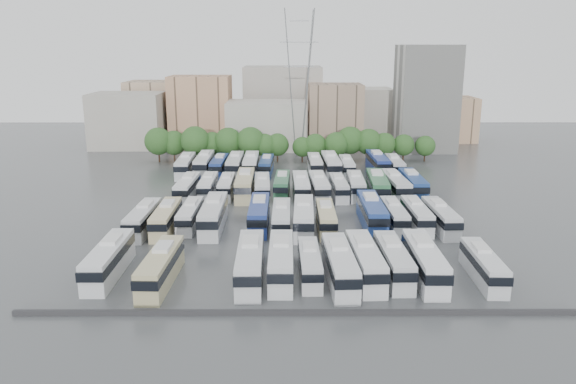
{
  "coord_description": "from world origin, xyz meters",
  "views": [
    {
      "loc": [
        -0.86,
        -83.69,
        25.93
      ],
      "look_at": [
        -0.66,
        3.58,
        3.0
      ],
      "focal_mm": 35.0,
      "sensor_mm": 36.0,
      "label": 1
    }
  ],
  "objects_px": {
    "bus_r3_s3": "(235,164)",
    "bus_r0_s8": "(340,265)",
    "bus_r2_s11": "(378,185)",
    "bus_r3_s9": "(331,164)",
    "bus_r0_s5": "(250,262)",
    "bus_r2_s5": "(262,187)",
    "bus_r3_s0": "(185,165)",
    "bus_r1_s2": "(190,215)",
    "bus_r1_s1": "(166,218)",
    "bus_r0_s6": "(281,260)",
    "bus_r2_s8": "(319,186)",
    "bus_r3_s10": "(347,166)",
    "bus_r3_s1": "(204,163)",
    "bus_r1_s8": "(326,218)",
    "apartment_tower": "(426,98)",
    "bus_r2_s9": "(339,187)",
    "bus_r0_s2": "(161,267)",
    "bus_r0_s13": "(484,265)",
    "bus_r1_s13": "(440,217)",
    "bus_r1_s3": "(213,214)",
    "bus_r0_s9": "(365,261)",
    "bus_r1_s7": "(304,217)",
    "bus_r2_s7": "(301,186)",
    "bus_r3_s8": "(315,164)",
    "bus_r2_s4": "(245,184)",
    "bus_r0_s0": "(109,259)",
    "bus_r0_s11": "(424,261)",
    "bus_r2_s3": "(226,186)",
    "bus_r1_s11": "(394,215)",
    "bus_r1_s0": "(143,219)",
    "bus_r2_s2": "(208,186)",
    "bus_r2_s12": "(395,185)",
    "bus_r0_s7": "(310,263)",
    "bus_r3_s13": "(395,165)",
    "bus_r1_s5": "(259,214)",
    "bus_r1_s12": "(417,215)",
    "bus_r2_s6": "(282,185)",
    "electricity_pylon": "(299,77)",
    "bus_r2_s10": "(356,185)",
    "bus_r3_s5": "(266,165)",
    "bus_r3_s4": "(251,164)",
    "bus_r3_s12": "(378,163)"
  },
  "relations": [
    {
      "from": "bus_r2_s10",
      "to": "bus_r3_s9",
      "type": "bearing_deg",
      "value": 102.65
    },
    {
      "from": "bus_r1_s5",
      "to": "bus_r2_s3",
      "type": "bearing_deg",
      "value": 110.65
    },
    {
      "from": "bus_r2_s3",
      "to": "bus_r1_s11",
      "type": "bearing_deg",
      "value": -34.52
    },
    {
      "from": "bus_r0_s5",
      "to": "bus_r1_s8",
      "type": "relative_size",
      "value": 1.17
    },
    {
      "from": "bus_r1_s2",
      "to": "bus_r2_s5",
      "type": "relative_size",
      "value": 0.94
    },
    {
      "from": "bus_r3_s3",
      "to": "bus_r0_s8",
      "type": "bearing_deg",
      "value": -72.89
    },
    {
      "from": "bus_r0_s11",
      "to": "bus_r3_s1",
      "type": "bearing_deg",
      "value": 121.84
    },
    {
      "from": "bus_r3_s8",
      "to": "bus_r3_s10",
      "type": "xyz_separation_m",
      "value": [
        6.48,
        -1.79,
        -0.06
      ]
    },
    {
      "from": "bus_r0_s2",
      "to": "bus_r0_s5",
      "type": "distance_m",
      "value": 9.98
    },
    {
      "from": "bus_r0_s5",
      "to": "bus_r0_s6",
      "type": "height_order",
      "value": "bus_r0_s5"
    },
    {
      "from": "bus_r0_s0",
      "to": "bus_r2_s12",
      "type": "distance_m",
      "value": 52.8
    },
    {
      "from": "bus_r3_s1",
      "to": "bus_r1_s8",
      "type": "bearing_deg",
      "value": -58.67
    },
    {
      "from": "bus_r0_s0",
      "to": "bus_r0_s5",
      "type": "height_order",
      "value": "bus_r0_s5"
    },
    {
      "from": "bus_r1_s5",
      "to": "bus_r3_s1",
      "type": "relative_size",
      "value": 0.96
    },
    {
      "from": "bus_r0_s8",
      "to": "bus_r2_s4",
      "type": "relative_size",
      "value": 0.97
    },
    {
      "from": "bus_r2_s7",
      "to": "bus_r3_s9",
      "type": "height_order",
      "value": "bus_r3_s9"
    },
    {
      "from": "bus_r0_s0",
      "to": "bus_r1_s13",
      "type": "xyz_separation_m",
      "value": [
        42.81,
        16.82,
        -0.14
      ]
    },
    {
      "from": "bus_r0_s13",
      "to": "apartment_tower",
      "type": "bearing_deg",
      "value": 83.03
    },
    {
      "from": "electricity_pylon",
      "to": "bus_r0_s9",
      "type": "distance_m",
      "value": 75.7
    },
    {
      "from": "bus_r0_s5",
      "to": "bus_r2_s3",
      "type": "xyz_separation_m",
      "value": [
        -6.52,
        36.79,
        -0.36
      ]
    },
    {
      "from": "bus_r1_s2",
      "to": "bus_r2_s7",
      "type": "distance_m",
      "value": 23.47
    },
    {
      "from": "bus_r1_s3",
      "to": "bus_r1_s13",
      "type": "distance_m",
      "value": 32.9
    },
    {
      "from": "bus_r0_s7",
      "to": "bus_r3_s8",
      "type": "distance_m",
      "value": 54.75
    },
    {
      "from": "bus_r2_s8",
      "to": "bus_r1_s8",
      "type": "bearing_deg",
      "value": -92.72
    },
    {
      "from": "bus_r2_s10",
      "to": "bus_r0_s7",
      "type": "bearing_deg",
      "value": -102.87
    },
    {
      "from": "bus_r1_s2",
      "to": "bus_r2_s8",
      "type": "height_order",
      "value": "bus_r2_s8"
    },
    {
      "from": "bus_r2_s6",
      "to": "bus_r3_s12",
      "type": "relative_size",
      "value": 0.87
    },
    {
      "from": "bus_r1_s1",
      "to": "bus_r1_s2",
      "type": "xyz_separation_m",
      "value": [
        3.14,
        1.87,
        -0.16
      ]
    },
    {
      "from": "bus_r0_s7",
      "to": "bus_r1_s2",
      "type": "height_order",
      "value": "bus_r1_s2"
    },
    {
      "from": "bus_r1_s0",
      "to": "bus_r2_s2",
      "type": "bearing_deg",
      "value": 72.87
    },
    {
      "from": "bus_r2_s6",
      "to": "bus_r2_s10",
      "type": "bearing_deg",
      "value": -0.82
    },
    {
      "from": "apartment_tower",
      "to": "bus_r2_s9",
      "type": "xyz_separation_m",
      "value": [
        -25.71,
        -46.23,
        -11.26
      ]
    },
    {
      "from": "bus_r3_s13",
      "to": "bus_r1_s2",
      "type": "bearing_deg",
      "value": -135.97
    },
    {
      "from": "bus_r1_s2",
      "to": "bus_r1_s1",
      "type": "bearing_deg",
      "value": -148.52
    },
    {
      "from": "bus_r1_s12",
      "to": "bus_r2_s6",
      "type": "height_order",
      "value": "bus_r1_s12"
    },
    {
      "from": "bus_r1_s8",
      "to": "bus_r3_s5",
      "type": "bearing_deg",
      "value": 105.18
    },
    {
      "from": "bus_r0_s11",
      "to": "bus_r3_s4",
      "type": "height_order",
      "value": "bus_r0_s11"
    },
    {
      "from": "bus_r0_s5",
      "to": "bus_r2_s5",
      "type": "xyz_separation_m",
      "value": [
        -0.08,
        35.43,
        -0.23
      ]
    },
    {
      "from": "bus_r1_s13",
      "to": "bus_r3_s3",
      "type": "height_order",
      "value": "bus_r3_s3"
    },
    {
      "from": "bus_r1_s3",
      "to": "bus_r2_s7",
      "type": "xyz_separation_m",
      "value": [
        13.16,
        17.49,
        -0.19
      ]
    },
    {
      "from": "bus_r2_s8",
      "to": "bus_r3_s10",
      "type": "xyz_separation_m",
      "value": [
        6.74,
        17.92,
        -0.2
      ]
    },
    {
      "from": "bus_r3_s0",
      "to": "bus_r3_s10",
      "type": "relative_size",
      "value": 1.15
    },
    {
      "from": "bus_r2_s11",
      "to": "bus_r3_s9",
      "type": "bearing_deg",
      "value": 113.57
    },
    {
      "from": "bus_r1_s0",
      "to": "bus_r3_s3",
      "type": "relative_size",
      "value": 0.93
    },
    {
      "from": "bus_r0_s5",
      "to": "bus_r2_s3",
      "type": "height_order",
      "value": "bus_r0_s5"
    },
    {
      "from": "bus_r0_s9",
      "to": "bus_r1_s7",
      "type": "distance_m",
      "value": 18.19
    },
    {
      "from": "bus_r1_s0",
      "to": "bus_r3_s13",
      "type": "bearing_deg",
      "value": 41.84
    },
    {
      "from": "bus_r0_s5",
      "to": "bus_r3_s0",
      "type": "height_order",
      "value": "bus_r0_s5"
    },
    {
      "from": "bus_r1_s13",
      "to": "bus_r2_s8",
      "type": "relative_size",
      "value": 0.95
    },
    {
      "from": "bus_r1_s3",
      "to": "bus_r3_s4",
      "type": "xyz_separation_m",
      "value": [
        3.26,
        35.87,
        -0.07
      ]
    }
  ]
}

